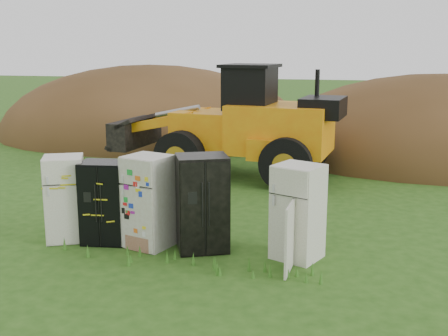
% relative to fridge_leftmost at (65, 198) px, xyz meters
% --- Properties ---
extents(ground, '(120.00, 120.00, 0.00)m').
position_rel_fridge_leftmost_xyz_m(ground, '(2.48, 0.04, -0.90)').
color(ground, '#264E14').
rests_on(ground, ground).
extents(fridge_leftmost, '(1.04, 1.03, 1.81)m').
position_rel_fridge_leftmost_xyz_m(fridge_leftmost, '(0.00, 0.00, 0.00)').
color(fridge_leftmost, white).
rests_on(fridge_leftmost, ground).
extents(fridge_black_side, '(0.99, 0.83, 1.73)m').
position_rel_fridge_leftmost_xyz_m(fridge_black_side, '(0.87, 0.05, -0.04)').
color(fridge_black_side, black).
rests_on(fridge_black_side, ground).
extents(fridge_sticker, '(1.04, 1.00, 1.90)m').
position_rel_fridge_leftmost_xyz_m(fridge_sticker, '(1.86, 0.03, 0.05)').
color(fridge_sticker, silver).
rests_on(fridge_sticker, ground).
extents(fridge_dark_mid, '(1.24, 1.14, 1.95)m').
position_rel_fridge_leftmost_xyz_m(fridge_dark_mid, '(2.98, 0.08, 0.07)').
color(fridge_dark_mid, black).
rests_on(fridge_dark_mid, ground).
extents(fridge_open_door, '(1.08, 1.04, 1.85)m').
position_rel_fridge_leftmost_xyz_m(fridge_open_door, '(4.90, 0.06, 0.02)').
color(fridge_open_door, white).
rests_on(fridge_open_door, ground).
extents(wheel_loader, '(7.56, 3.79, 3.51)m').
position_rel_fridge_leftmost_xyz_m(wheel_loader, '(1.83, 6.73, 0.85)').
color(wheel_loader, orange).
rests_on(wheel_loader, ground).
extents(dirt_mound_right, '(13.10, 9.61, 6.14)m').
position_rel_fridge_leftmost_xyz_m(dirt_mound_right, '(8.97, 11.53, -0.90)').
color(dirt_mound_right, '#462F16').
rests_on(dirt_mound_right, ground).
extents(dirt_mound_left, '(14.38, 10.79, 6.47)m').
position_rel_fridge_leftmost_xyz_m(dirt_mound_left, '(-3.26, 13.81, -0.90)').
color(dirt_mound_left, '#462F16').
rests_on(dirt_mound_left, ground).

